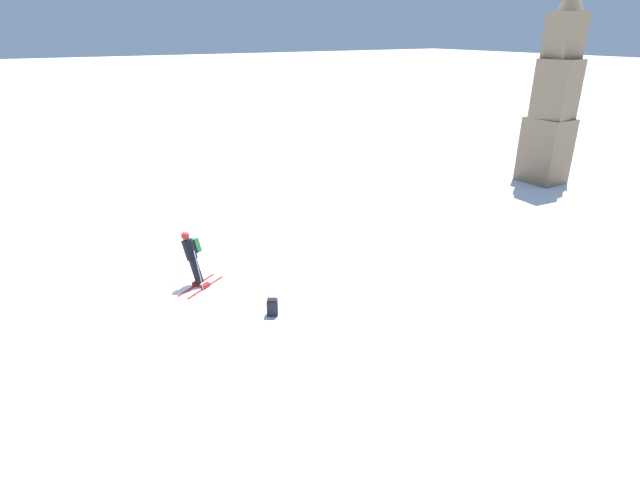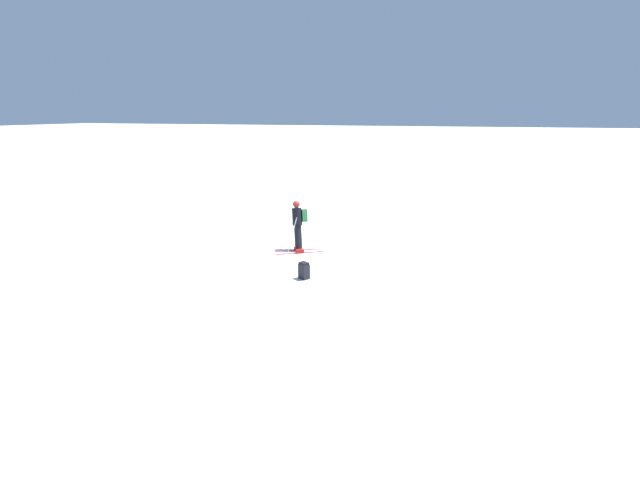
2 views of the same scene
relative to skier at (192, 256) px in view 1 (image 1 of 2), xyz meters
The scene contains 4 objects.
ground_plane 1.33m from the skier, behind, with size 300.00×300.00×0.00m, color white.
skier is the anchor object (origin of this frame).
rock_pillar 19.46m from the skier, 95.55° to the left, with size 2.05×1.80×9.34m.
spare_backpack 3.25m from the skier, 23.84° to the left, with size 0.34×0.37×0.50m.
Camera 1 is at (14.78, -3.89, 7.36)m, focal length 28.00 mm.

